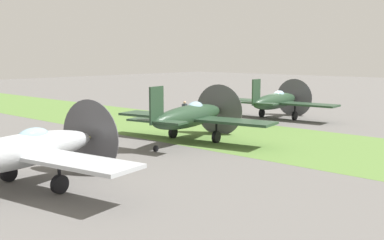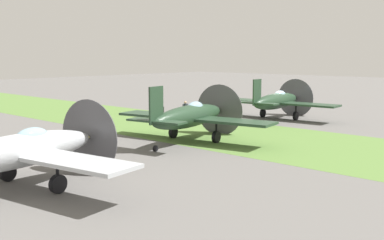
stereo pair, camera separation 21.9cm
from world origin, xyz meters
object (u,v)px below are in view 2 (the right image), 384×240
ground_crew_chief (185,111)px  airplane_trail (22,150)px  airplane_wingman (191,116)px  fuel_drum (161,112)px  airplane_lead (277,101)px  supply_crate (189,110)px

ground_crew_chief → airplane_trail: bearing=-153.5°
airplane_wingman → fuel_drum: airplane_wingman is taller
airplane_trail → fuel_drum: bearing=113.2°
airplane_lead → airplane_trail: 25.96m
airplane_lead → airplane_trail: airplane_trail is taller
airplane_lead → fuel_drum: bearing=-151.5°
airplane_lead → supply_crate: size_ratio=11.91×
airplane_lead → ground_crew_chief: 8.15m
airplane_lead → airplane_wingman: bearing=-87.9°
airplane_trail → ground_crew_chief: 21.14m
airplane_wingman → ground_crew_chief: size_ratio=6.49×
airplane_wingman → airplane_trail: bearing=-90.4°
airplane_trail → airplane_wingman: bearing=91.0°
fuel_drum → ground_crew_chief: bearing=-10.4°
airplane_lead → fuel_drum: (-8.63, -5.79, -1.14)m
airplane_wingman → fuel_drum: bearing=135.0°
airplane_lead → ground_crew_chief: bearing=-132.5°
ground_crew_chief → supply_crate: bearing=41.3°
airplane_wingman → airplane_trail: size_ratio=1.00×
airplane_trail → ground_crew_chief: bearing=105.6°
ground_crew_chief → fuel_drum: 3.82m
supply_crate → airplane_wingman: bearing=-46.6°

